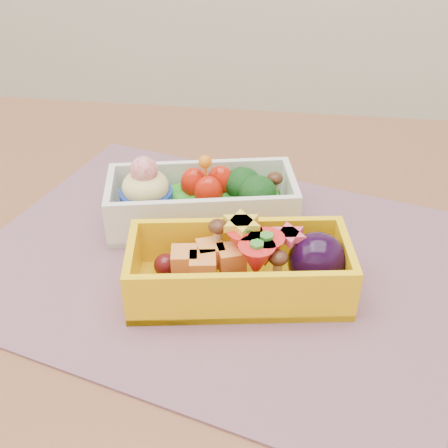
# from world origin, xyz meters

# --- Properties ---
(table) EXTENTS (1.20, 0.80, 0.75)m
(table) POSITION_xyz_m (0.00, 0.00, 0.65)
(table) COLOR brown
(table) RESTS_ON ground
(placemat) EXTENTS (0.53, 0.45, 0.00)m
(placemat) POSITION_xyz_m (-0.04, 0.03, 0.75)
(placemat) COLOR #835A6C
(placemat) RESTS_ON table
(bento_white) EXTENTS (0.21, 0.12, 0.08)m
(bento_white) POSITION_xyz_m (-0.07, 0.09, 0.78)
(bento_white) COLOR white
(bento_white) RESTS_ON placemat
(bento_yellow) EXTENTS (0.20, 0.11, 0.06)m
(bento_yellow) POSITION_xyz_m (-0.01, -0.01, 0.78)
(bento_yellow) COLOR yellow
(bento_yellow) RESTS_ON placemat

